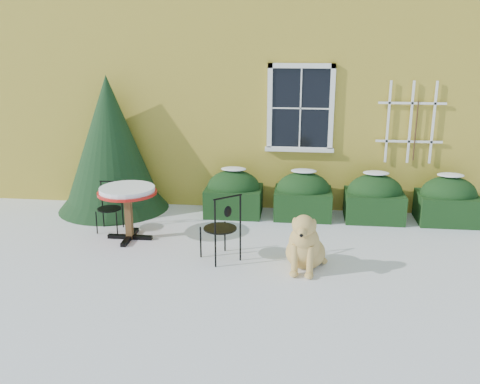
# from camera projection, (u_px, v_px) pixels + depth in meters

# --- Properties ---
(ground) EXTENTS (80.00, 80.00, 0.00)m
(ground) POSITION_uv_depth(u_px,v_px,m) (232.00, 271.00, 7.73)
(ground) COLOR white
(ground) RESTS_ON ground
(house) EXTENTS (12.40, 8.40, 6.40)m
(house) POSITION_uv_depth(u_px,v_px,m) (267.00, 37.00, 13.48)
(house) COLOR gold
(house) RESTS_ON ground
(hedge_row) EXTENTS (4.95, 0.80, 0.91)m
(hedge_row) POSITION_uv_depth(u_px,v_px,m) (338.00, 197.00, 9.86)
(hedge_row) COLOR black
(hedge_row) RESTS_ON ground
(evergreen_shrub) EXTENTS (2.13, 2.13, 2.58)m
(evergreen_shrub) POSITION_uv_depth(u_px,v_px,m) (111.00, 157.00, 10.25)
(evergreen_shrub) COLOR black
(evergreen_shrub) RESTS_ON ground
(bistro_table) EXTENTS (0.97, 0.97, 0.90)m
(bistro_table) POSITION_uv_depth(u_px,v_px,m) (127.00, 196.00, 8.73)
(bistro_table) COLOR black
(bistro_table) RESTS_ON ground
(patio_chair_near) EXTENTS (0.65, 0.65, 1.05)m
(patio_chair_near) POSITION_uv_depth(u_px,v_px,m) (222.00, 227.00, 7.97)
(patio_chair_near) COLOR black
(patio_chair_near) RESTS_ON ground
(patio_chair_far) EXTENTS (0.41, 0.41, 0.85)m
(patio_chair_far) POSITION_uv_depth(u_px,v_px,m) (110.00, 207.00, 9.25)
(patio_chair_far) COLOR black
(patio_chair_far) RESTS_ON ground
(dog) EXTENTS (0.66, 1.01, 0.92)m
(dog) POSITION_uv_depth(u_px,v_px,m) (305.00, 246.00, 7.67)
(dog) COLOR #DBB362
(dog) RESTS_ON ground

